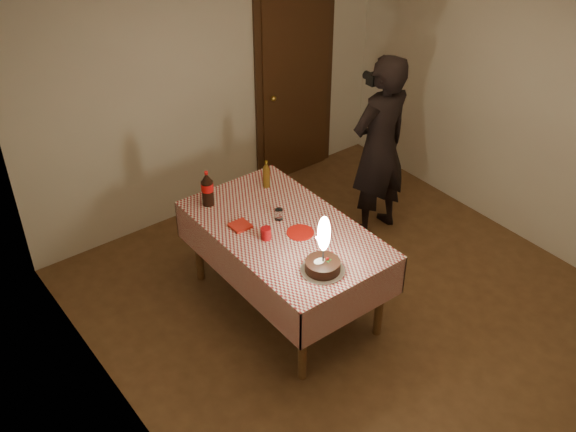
# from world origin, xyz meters

# --- Properties ---
(ground) EXTENTS (4.00, 4.50, 0.01)m
(ground) POSITION_xyz_m (0.00, 0.00, 0.00)
(ground) COLOR brown
(ground) RESTS_ON ground
(room_shell) EXTENTS (4.04, 4.54, 2.62)m
(room_shell) POSITION_xyz_m (0.03, 0.08, 1.65)
(room_shell) COLOR beige
(room_shell) RESTS_ON ground
(dining_table) EXTENTS (1.02, 1.72, 0.81)m
(dining_table) POSITION_xyz_m (-0.44, 0.51, 0.70)
(dining_table) COLOR brown
(dining_table) RESTS_ON ground
(birthday_cake) EXTENTS (0.33, 0.33, 0.48)m
(birthday_cake) POSITION_xyz_m (-0.54, -0.09, 0.93)
(birthday_cake) COLOR white
(birthday_cake) RESTS_ON dining_table
(red_plate) EXTENTS (0.22, 0.22, 0.01)m
(red_plate) POSITION_xyz_m (-0.38, 0.38, 0.81)
(red_plate) COLOR red
(red_plate) RESTS_ON dining_table
(red_cup) EXTENTS (0.08, 0.08, 0.10)m
(red_cup) POSITION_xyz_m (-0.64, 0.48, 0.86)
(red_cup) COLOR #A80B0F
(red_cup) RESTS_ON dining_table
(clear_cup) EXTENTS (0.07, 0.07, 0.09)m
(clear_cup) POSITION_xyz_m (-0.40, 0.64, 0.85)
(clear_cup) COLOR silver
(clear_cup) RESTS_ON dining_table
(napkin_stack) EXTENTS (0.15, 0.15, 0.02)m
(napkin_stack) POSITION_xyz_m (-0.71, 0.73, 0.82)
(napkin_stack) COLOR red
(napkin_stack) RESTS_ON dining_table
(cola_bottle) EXTENTS (0.10, 0.10, 0.32)m
(cola_bottle) POSITION_xyz_m (-0.74, 1.17, 0.96)
(cola_bottle) COLOR black
(cola_bottle) RESTS_ON dining_table
(amber_bottle_right) EXTENTS (0.06, 0.06, 0.25)m
(amber_bottle_right) POSITION_xyz_m (-0.19, 1.10, 0.92)
(amber_bottle_right) COLOR #54380E
(amber_bottle_right) RESTS_ON dining_table
(photographer) EXTENTS (0.66, 0.47, 1.81)m
(photographer) POSITION_xyz_m (0.95, 0.88, 0.91)
(photographer) COLOR black
(photographer) RESTS_ON ground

